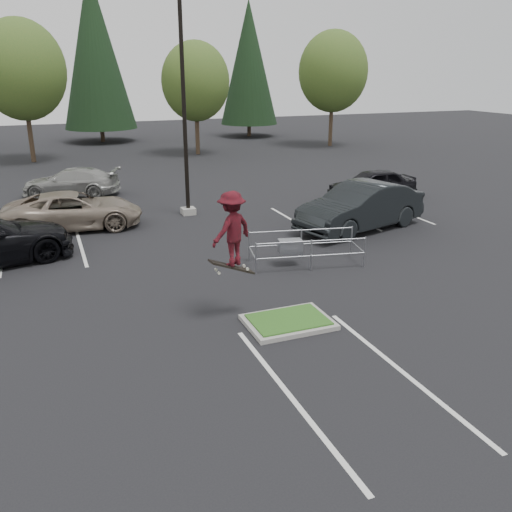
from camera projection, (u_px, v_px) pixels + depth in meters
name	position (u px, v px, depth m)	size (l,w,h in m)	color
ground	(288.00, 324.00, 14.15)	(120.00, 120.00, 0.00)	black
grass_median	(288.00, 322.00, 14.13)	(2.20, 1.60, 0.16)	#9B9990
stall_lines	(181.00, 259.00, 18.97)	(22.62, 17.60, 0.01)	silver
light_pole	(184.00, 112.00, 23.38)	(0.70, 0.60, 10.12)	#9B9990
decid_b	(22.00, 73.00, 36.91)	(5.89, 5.89, 9.64)	#38281C
decid_c	(195.00, 84.00, 40.73)	(5.12, 5.12, 8.38)	#38281C
decid_d	(333.00, 74.00, 45.13)	(5.76, 5.76, 9.43)	#38281C
conif_b	(95.00, 50.00, 47.17)	(6.38, 6.38, 14.50)	#38281C
conif_c	(249.00, 63.00, 51.49)	(5.50, 5.50, 12.50)	#38281C
cart_corral	(294.00, 246.00, 18.25)	(3.93, 2.06, 1.06)	gray
skateboarder	(231.00, 229.00, 13.81)	(1.46, 1.22, 2.27)	black
car_l_tan	(74.00, 210.00, 22.44)	(2.55, 5.52, 1.53)	gray
car_r_charc	(361.00, 207.00, 22.25)	(2.03, 5.81, 1.92)	black
car_r_black	(372.00, 184.00, 27.48)	(1.82, 4.51, 1.54)	black
car_far_silver	(73.00, 182.00, 28.31)	(2.02, 4.96, 1.44)	#9D9E98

